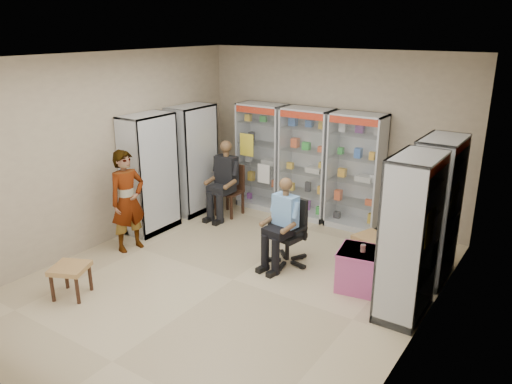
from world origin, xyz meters
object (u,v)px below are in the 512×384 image
Objects in this scene: cabinet_back_right at (356,172)px; wooden_chair at (229,191)px; cabinet_back_mid at (306,164)px; woven_stool_b at (71,281)px; cabinet_left_near at (150,174)px; woven_stool_a at (371,250)px; seated_shopkeeper at (286,225)px; cabinet_right_near at (410,238)px; standing_man at (128,201)px; pink_trunk at (361,269)px; cabinet_left_far at (193,160)px; cabinet_back_left at (262,156)px; office_chair at (287,232)px; cabinet_right_far at (435,210)px.

cabinet_back_right is 2.13× the size of wooden_chair.
woven_stool_b is (-1.14, -4.24, -0.78)m from cabinet_back_mid.
cabinet_left_near is 4.49× the size of woven_stool_a.
cabinet_right_near is at bearing -0.73° from seated_shopkeeper.
standing_man is (-1.60, -2.80, -0.20)m from cabinet_back_mid.
cabinet_left_far is at bearing 164.74° from pink_trunk.
pink_trunk is (1.20, -0.05, -0.35)m from seated_shopkeeper.
cabinet_back_right is at bearing 91.84° from seated_shopkeeper.
cabinet_back_mid is 1.00× the size of cabinet_right_near.
cabinet_left_far is at bearing 175.82° from woven_stool_a.
cabinet_left_near reaches higher than wooden_chair.
standing_man is (-0.65, -2.80, -0.20)m from cabinet_back_left.
office_chair is at bearing -56.17° from standing_man.
cabinet_left_far is 2.80m from office_chair.
cabinet_back_left is 2.13× the size of wooden_chair.
cabinet_left_far reaches higher than pink_trunk.
cabinet_right_far is (1.63, -1.13, 0.00)m from cabinet_back_right.
cabinet_back_mid is 3.23m from standing_man.
cabinet_back_right is at bearing 55.27° from cabinet_right_far.
wooden_chair is 0.75× the size of seated_shopkeeper.
office_chair reaches higher than wooden_chair.
woven_stool_b is (-3.72, -2.01, -0.78)m from cabinet_right_near.
standing_man is at bearing -103.09° from cabinet_back_left.
cabinet_back_mid is at bearing 119.89° from office_chair.
cabinet_left_far reaches higher than seated_shopkeeper.
office_chair is at bearing -48.24° from cabinet_back_left.
office_chair is (-1.87, -0.73, -0.51)m from cabinet_right_far.
cabinet_right_near is 1.00× the size of cabinet_left_near.
cabinet_right_far and cabinet_left_far have the same top height.
cabinet_right_far is 1.13m from woven_stool_a.
cabinet_back_right is 4.80m from woven_stool_b.
cabinet_left_near is 1.25× the size of standing_man.
cabinet_back_mid reaches higher than standing_man.
cabinet_back_left is 2.02× the size of office_chair.
cabinet_back_left is at bearing 71.10° from wooden_chair.
cabinet_back_left is 3.47× the size of pink_trunk.
cabinet_left_near reaches higher than woven_stool_a.
cabinet_left_near is (-0.93, -2.03, 0.00)m from cabinet_back_left.
seated_shopkeeper is at bearing -49.00° from cabinet_back_left.
cabinet_right_near is at bearing 87.43° from cabinet_left_near.
cabinet_left_near is at bearing -0.00° from cabinet_left_far.
cabinet_back_right is 1.59× the size of seated_shopkeeper.
cabinet_right_far reaches higher than standing_man.
cabinet_back_left is 1.00× the size of cabinet_back_right.
pink_trunk is (3.79, -1.03, -0.72)m from cabinet_left_far.
woven_stool_b is (-2.09, -4.24, -0.78)m from cabinet_back_right.
office_chair is 1.27m from woven_stool_a.
cabinet_right_far reaches higher than wooden_chair.
woven_stool_a is 3.77m from standing_man.
cabinet_right_near is 4.10m from wooden_chair.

